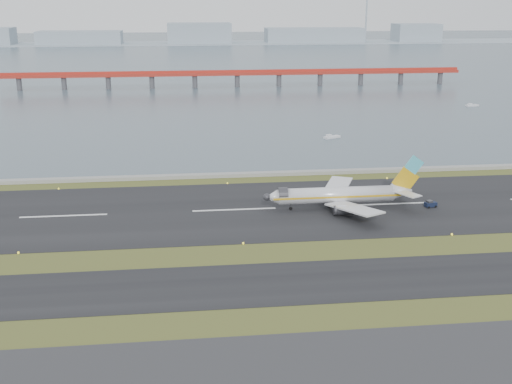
# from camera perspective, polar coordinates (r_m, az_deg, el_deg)

# --- Properties ---
(ground) EXTENTS (1000.00, 1000.00, 0.00)m
(ground) POSITION_cam_1_polar(r_m,az_deg,el_deg) (126.09, -0.81, -5.92)
(ground) COLOR #37491A
(ground) RESTS_ON ground
(taxiway_strip) EXTENTS (1000.00, 18.00, 0.10)m
(taxiway_strip) POSITION_cam_1_polar(r_m,az_deg,el_deg) (115.16, -0.20, -8.19)
(taxiway_strip) COLOR black
(taxiway_strip) RESTS_ON ground
(runway_strip) EXTENTS (1000.00, 45.00, 0.10)m
(runway_strip) POSITION_cam_1_polar(r_m,az_deg,el_deg) (154.05, -1.95, -1.59)
(runway_strip) COLOR black
(runway_strip) RESTS_ON ground
(seawall) EXTENTS (1000.00, 2.50, 1.00)m
(seawall) POSITION_cam_1_polar(r_m,az_deg,el_deg) (182.55, -2.73, 1.51)
(seawall) COLOR gray
(seawall) RESTS_ON ground
(bay_water) EXTENTS (1400.00, 800.00, 1.30)m
(bay_water) POSITION_cam_1_polar(r_m,az_deg,el_deg) (577.83, -5.55, 11.97)
(bay_water) COLOR #40515C
(bay_water) RESTS_ON ground
(red_pier) EXTENTS (260.00, 5.00, 10.20)m
(red_pier) POSITION_cam_1_polar(r_m,az_deg,el_deg) (369.35, -1.68, 10.43)
(red_pier) COLOR #AC291D
(red_pier) RESTS_ON ground
(far_shoreline) EXTENTS (1400.00, 80.00, 60.50)m
(far_shoreline) POSITION_cam_1_polar(r_m,az_deg,el_deg) (737.31, -4.77, 13.52)
(far_shoreline) COLOR #94A3AF
(far_shoreline) RESTS_ON ground
(airliner) EXTENTS (38.52, 32.89, 12.80)m
(airliner) POSITION_cam_1_polar(r_m,az_deg,el_deg) (155.43, 7.67, -0.25)
(airliner) COLOR silver
(airliner) RESTS_ON ground
(pushback_tug) EXTENTS (3.08, 2.20, 1.79)m
(pushback_tug) POSITION_cam_1_polar(r_m,az_deg,el_deg) (161.28, 15.24, -1.03)
(pushback_tug) COLOR #121A32
(pushback_tug) RESTS_ON ground
(workboat_near) EXTENTS (6.54, 4.43, 1.53)m
(workboat_near) POSITION_cam_1_polar(r_m,az_deg,el_deg) (234.73, 6.72, 4.89)
(workboat_near) COLOR silver
(workboat_near) RESTS_ON ground
(workboat_far) EXTENTS (6.56, 3.37, 1.52)m
(workboat_far) POSITION_cam_1_polar(r_m,az_deg,el_deg) (319.65, 18.63, 7.32)
(workboat_far) COLOR silver
(workboat_far) RESTS_ON ground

